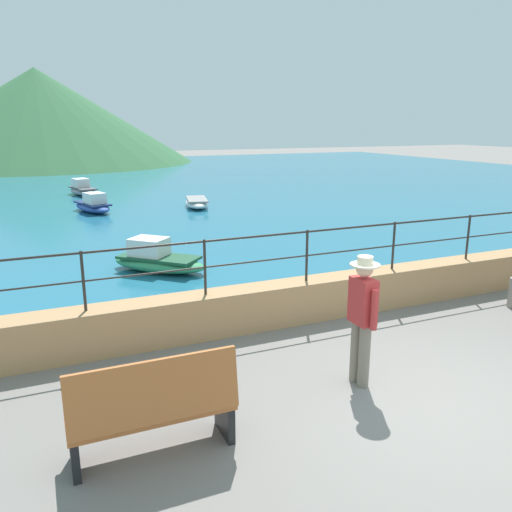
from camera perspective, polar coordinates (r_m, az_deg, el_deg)
The scene contains 11 objects.
ground_plane at distance 6.86m, azimuth 19.05°, elevation -15.60°, with size 120.00×120.00×0.00m, color slate.
promenade_wall at distance 9.07m, azimuth 5.57°, elevation -4.85°, with size 20.00×0.56×0.70m, color tan.
railing at distance 8.79m, azimuth 5.72°, elevation 1.15°, with size 18.44×0.04×0.90m.
lake_water at distance 30.56m, azimuth -15.67°, elevation 7.81°, with size 64.00×44.32×0.06m, color #236B89.
hill_main at distance 48.49m, azimuth -23.11°, elevation 14.16°, with size 25.74×25.74×7.88m, color #33663D.
bench_main at distance 5.50m, azimuth -11.33°, elevation -16.32°, with size 1.70×0.56×1.13m.
person_walking at distance 6.75m, azimuth 11.77°, elevation -6.39°, with size 0.38×0.57×1.75m.
boat_0 at distance 20.58m, azimuth -17.73°, elevation 5.43°, with size 1.52×2.46×0.76m.
boat_1 at distance 20.90m, azimuth -6.62°, elevation 5.96°, with size 1.38×2.44×0.36m.
boat_2 at distance 11.92m, azimuth -10.97°, elevation -0.42°, with size 2.27×2.26×0.76m.
boat_4 at distance 25.73m, azimuth -18.80°, elevation 7.06°, with size 1.44×2.45×0.76m.
Camera 1 is at (-4.21, -4.25, 3.36)m, focal length 35.84 mm.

